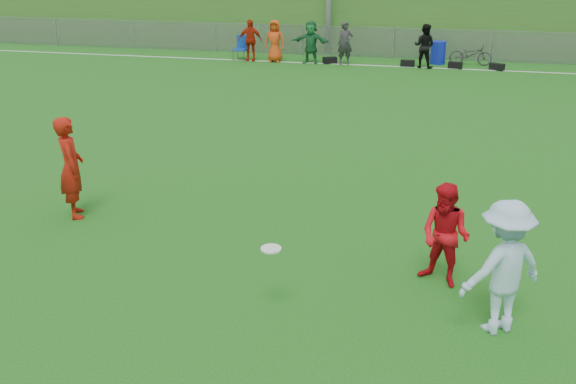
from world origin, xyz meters
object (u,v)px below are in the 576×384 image
(frisbee, at_px, (271,249))
(recycling_bin, at_px, (438,53))
(player_red_left, at_px, (71,167))
(player_red_center, at_px, (445,235))
(player_blue, at_px, (503,268))
(bicycle, at_px, (471,54))

(frisbee, height_order, recycling_bin, frisbee)
(player_red_left, bearing_deg, player_red_center, -133.55)
(player_red_left, xyz_separation_m, player_blue, (7.20, -2.13, -0.04))
(player_red_center, height_order, recycling_bin, player_red_center)
(bicycle, bearing_deg, player_red_left, 160.98)
(recycling_bin, bearing_deg, frisbee, -95.63)
(recycling_bin, xyz_separation_m, bicycle, (1.29, 0.00, -0.02))
(player_red_center, height_order, frisbee, player_red_center)
(player_blue, distance_m, frisbee, 2.92)
(player_red_left, distance_m, bicycle, 18.92)
(frisbee, xyz_separation_m, bicycle, (3.24, 19.77, -0.53))
(player_red_center, relative_size, player_blue, 0.86)
(player_blue, xyz_separation_m, bicycle, (0.33, 19.48, -0.46))
(player_red_left, relative_size, recycling_bin, 2.05)
(frisbee, bearing_deg, player_red_center, 31.43)
(player_blue, relative_size, frisbee, 6.57)
(frisbee, bearing_deg, player_blue, 5.74)
(frisbee, xyz_separation_m, recycling_bin, (1.95, 19.77, -0.52))
(player_red_left, relative_size, player_blue, 1.04)
(player_red_center, xyz_separation_m, frisbee, (-2.22, -1.35, 0.20))
(player_blue, height_order, recycling_bin, player_blue)
(recycling_bin, height_order, bicycle, recycling_bin)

